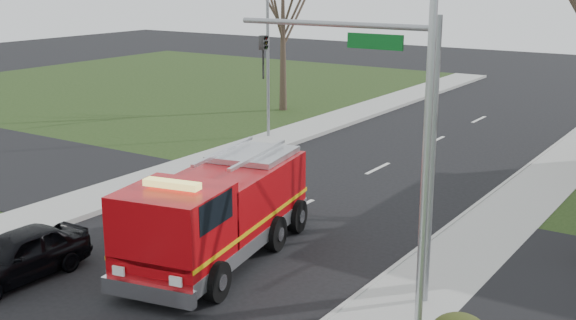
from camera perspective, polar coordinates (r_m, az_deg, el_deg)
The scene contains 8 objects.
ground at distance 19.85m, azimuth -8.83°, elevation -8.32°, with size 120.00×120.00×0.00m, color black.
sidewalk_left at distance 24.21m, azimuth -19.81°, elevation -4.58°, with size 2.40×80.00×0.15m, color #A0A19B.
bare_tree_left at distance 40.30m, azimuth -0.40°, elevation 11.61°, with size 4.50×4.50×9.00m.
traffic_signal_mast at distance 16.82m, azimuth 7.38°, elevation 4.33°, with size 5.29×0.18×6.80m.
streetlight_pole at distance 14.29m, azimuth 10.71°, elevation 1.73°, with size 1.48×0.16×8.40m.
utility_pole_far at distance 33.75m, azimuth -1.60°, elevation 7.50°, with size 0.14×0.14×7.00m, color gray.
fire_engine at distance 19.73m, azimuth -5.61°, elevation -4.33°, with size 3.82×7.42×2.85m.
parked_car_maroon at distance 19.85m, azimuth -20.58°, elevation -7.06°, with size 1.56×3.89×1.32m, color black.
Camera 1 is at (12.50, -13.37, 7.67)m, focal length 45.00 mm.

